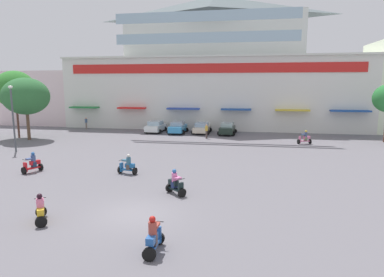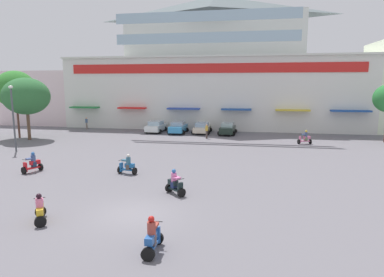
% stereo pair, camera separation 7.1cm
% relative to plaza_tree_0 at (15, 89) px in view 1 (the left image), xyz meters
% --- Properties ---
extents(ground_plane, '(128.00, 128.00, 0.00)m').
position_rel_plaza_tree_0_xyz_m(ground_plane, '(21.73, -7.14, -5.76)').
color(ground_plane, slate).
extents(colonial_building, '(42.88, 16.84, 19.27)m').
position_rel_plaza_tree_0_xyz_m(colonial_building, '(21.73, 15.98, 2.43)').
color(colonial_building, silver).
rests_on(colonial_building, ground).
extents(flank_building_left, '(12.51, 10.56, 8.36)m').
position_rel_plaza_tree_0_xyz_m(flank_building_left, '(-5.30, 15.53, -1.58)').
color(flank_building_left, silver).
rests_on(flank_building_left, ground).
extents(plaza_tree_0, '(4.52, 4.70, 7.94)m').
position_rel_plaza_tree_0_xyz_m(plaza_tree_0, '(0.00, 0.00, 0.00)').
color(plaza_tree_0, brown).
rests_on(plaza_tree_0, ground).
extents(plaza_tree_2, '(5.13, 5.23, 7.12)m').
position_rel_plaza_tree_0_xyz_m(plaza_tree_2, '(2.10, -1.03, -0.75)').
color(plaza_tree_2, brown).
rests_on(plaza_tree_2, ground).
extents(parked_car_0, '(2.53, 4.14, 1.52)m').
position_rel_plaza_tree_0_xyz_m(parked_car_0, '(14.87, 7.33, -5.00)').
color(parked_car_0, silver).
rests_on(parked_car_0, ground).
extents(parked_car_1, '(2.40, 4.12, 1.53)m').
position_rel_plaza_tree_0_xyz_m(parked_car_1, '(18.01, 6.96, -4.99)').
color(parked_car_1, '#348BC4').
rests_on(parked_car_1, ground).
extents(parked_car_2, '(2.45, 4.25, 1.41)m').
position_rel_plaza_tree_0_xyz_m(parked_car_2, '(21.08, 7.56, -5.05)').
color(parked_car_2, beige).
rests_on(parked_car_2, ground).
extents(parked_car_3, '(2.40, 4.01, 1.50)m').
position_rel_plaza_tree_0_xyz_m(parked_car_3, '(24.46, 7.00, -5.00)').
color(parked_car_3, '#1C2B23').
rests_on(parked_car_3, ground).
extents(scooter_rider_0, '(1.26, 1.52, 1.43)m').
position_rel_plaza_tree_0_xyz_m(scooter_rider_0, '(17.83, -21.83, -5.18)').
color(scooter_rider_0, black).
rests_on(scooter_rider_0, ground).
extents(scooter_rider_1, '(1.51, 0.85, 1.50)m').
position_rel_plaza_tree_0_xyz_m(scooter_rider_1, '(33.16, 1.70, -5.14)').
color(scooter_rider_1, black).
rests_on(scooter_rider_1, ground).
extents(scooter_rider_2, '(0.55, 1.44, 1.53)m').
position_rel_plaza_tree_0_xyz_m(scooter_rider_2, '(23.84, -23.65, -5.14)').
color(scooter_rider_2, black).
rests_on(scooter_rider_2, ground).
extents(scooter_rider_3, '(1.37, 1.26, 1.52)m').
position_rel_plaza_tree_0_xyz_m(scooter_rider_3, '(23.14, -16.88, -5.14)').
color(scooter_rider_3, black).
rests_on(scooter_rider_3, ground).
extents(scooter_rider_4, '(1.06, 1.52, 1.50)m').
position_rel_plaza_tree_0_xyz_m(scooter_rider_4, '(11.73, -13.89, -5.14)').
color(scooter_rider_4, black).
rests_on(scooter_rider_4, ground).
extents(scooter_rider_5, '(1.43, 0.76, 1.47)m').
position_rel_plaza_tree_0_xyz_m(scooter_rider_5, '(18.76, -13.12, -5.17)').
color(scooter_rider_5, black).
rests_on(scooter_rider_5, ground).
extents(pedestrian_0, '(0.46, 0.46, 1.69)m').
position_rel_plaza_tree_0_xyz_m(pedestrian_0, '(22.25, 3.46, -4.80)').
color(pedestrian_0, '#4B3D38').
rests_on(pedestrian_0, ground).
extents(pedestrian_1, '(0.42, 0.42, 1.67)m').
position_rel_plaza_tree_0_xyz_m(pedestrian_1, '(4.13, 8.75, -4.81)').
color(pedestrian_1, '#78665D').
rests_on(pedestrian_1, ground).
extents(streetlamp_near, '(0.40, 0.40, 6.26)m').
position_rel_plaza_tree_0_xyz_m(streetlamp_near, '(5.28, -7.37, -2.08)').
color(streetlamp_near, '#474C51').
rests_on(streetlamp_near, ground).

